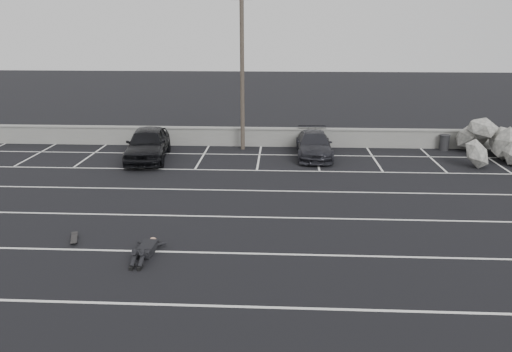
# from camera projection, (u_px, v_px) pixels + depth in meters

# --- Properties ---
(ground) EXTENTS (120.00, 120.00, 0.00)m
(ground) POSITION_uv_depth(u_px,v_px,m) (210.00, 253.00, 15.34)
(ground) COLOR black
(ground) RESTS_ON ground
(seawall) EXTENTS (50.00, 0.45, 1.06)m
(seawall) POSITION_uv_depth(u_px,v_px,m) (244.00, 136.00, 28.54)
(seawall) COLOR gray
(seawall) RESTS_ON ground
(stall_lines) EXTENTS (36.00, 20.05, 0.01)m
(stall_lines) POSITION_uv_depth(u_px,v_px,m) (224.00, 203.00, 19.55)
(stall_lines) COLOR silver
(stall_lines) RESTS_ON ground
(car_left) EXTENTS (2.47, 5.06, 1.66)m
(car_left) POSITION_uv_depth(u_px,v_px,m) (148.00, 144.00, 25.60)
(car_left) COLOR black
(car_left) RESTS_ON ground
(car_right) EXTENTS (1.81, 4.44, 1.29)m
(car_right) POSITION_uv_depth(u_px,v_px,m) (314.00, 145.00, 26.21)
(car_right) COLOR #222228
(car_right) RESTS_ON ground
(utility_pole) EXTENTS (1.13, 0.23, 8.50)m
(utility_pole) POSITION_uv_depth(u_px,v_px,m) (242.00, 71.00, 26.67)
(utility_pole) COLOR #4C4238
(utility_pole) RESTS_ON ground
(trash_bin) EXTENTS (0.61, 0.61, 0.86)m
(trash_bin) POSITION_uv_depth(u_px,v_px,m) (444.00, 142.00, 27.59)
(trash_bin) COLOR #262729
(trash_bin) RESTS_ON ground
(person) EXTENTS (1.20, 2.54, 0.49)m
(person) POSITION_uv_depth(u_px,v_px,m) (148.00, 244.00, 15.36)
(person) COLOR black
(person) RESTS_ON ground
(skateboard) EXTENTS (0.44, 0.79, 0.09)m
(skateboard) POSITION_uv_depth(u_px,v_px,m) (74.00, 239.00, 16.17)
(skateboard) COLOR black
(skateboard) RESTS_ON ground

